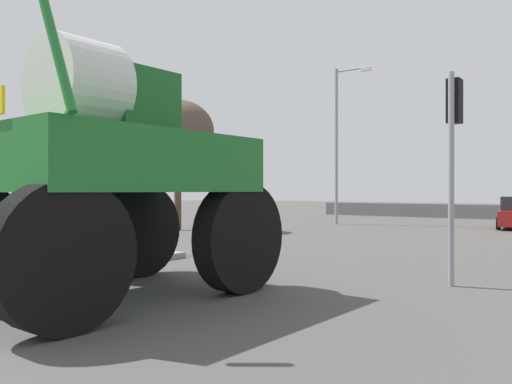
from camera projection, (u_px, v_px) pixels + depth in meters
The scene contains 7 objects.
ground_plane at pixel (403, 242), 18.09m from camera, with size 120.00×120.00×0.00m, color #4C4947.
oversize_sprayer at pixel (109, 173), 8.61m from camera, with size 3.75×5.45×4.29m.
traffic_signal_near_left at pixel (142, 164), 14.95m from camera, with size 0.24×0.54×3.50m.
traffic_signal_near_right at pixel (454, 131), 9.82m from camera, with size 0.24×0.54×4.01m.
streetlight_far_left at pixel (339, 138), 27.78m from camera, with size 2.05×0.24×8.34m.
bare_tree_left at pixel (178, 131), 23.45m from camera, with size 3.28×3.28×5.91m.
roadside_barrier at pixel (503, 212), 31.99m from camera, with size 24.57×0.24×0.90m, color #59595B.
Camera 1 is at (6.51, 0.36, 1.79)m, focal length 36.42 mm.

